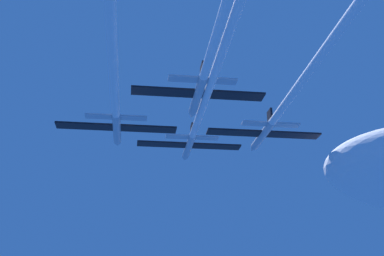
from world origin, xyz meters
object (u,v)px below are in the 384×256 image
Objects in this scene: jet_lead at (203,106)px; jet_slot at (222,16)px; jet_left_wing at (113,61)px; jet_right_wing at (302,81)px.

jet_slot is at bearing -93.14° from jet_lead.
jet_left_wing is 12.39m from jet_slot.
jet_slot reaches higher than jet_lead.
jet_slot is at bearing -36.72° from jet_left_wing.
jet_lead is at bearing 86.86° from jet_slot.
jet_lead is 13.87m from jet_right_wing.
jet_right_wing is (20.55, 2.37, 0.21)m from jet_left_wing.
jet_slot reaches higher than jet_right_wing.
jet_slot is (9.88, -7.37, 1.18)m from jet_left_wing.
jet_right_wing is at bearing -46.16° from jet_lead.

